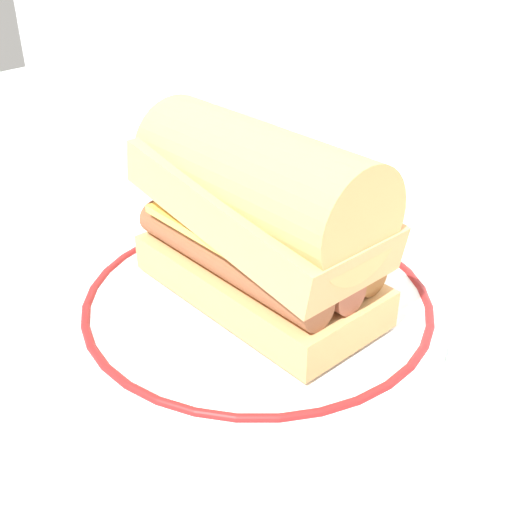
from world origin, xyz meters
TOP-DOWN VIEW (x-y plane):
  - ground_plane at (0.00, 0.00)m, footprint 1.50×1.50m
  - plate at (-0.00, 0.01)m, footprint 0.26×0.26m
  - sausage_sandwich at (-0.00, 0.01)m, footprint 0.19×0.11m
  - drinking_glass at (-0.15, 0.18)m, footprint 0.06×0.06m

SIDE VIEW (x-z plane):
  - ground_plane at x=0.00m, z-range 0.00..0.00m
  - plate at x=0.00m, z-range 0.00..0.02m
  - drinking_glass at x=-0.15m, z-range -0.01..0.08m
  - sausage_sandwich at x=0.00m, z-range 0.02..0.14m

